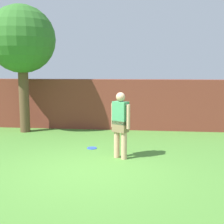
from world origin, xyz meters
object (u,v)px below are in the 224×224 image
(tree, at_px, (22,41))
(frisbee_blue, at_px, (92,148))
(car, at_px, (172,100))
(person, at_px, (120,122))

(tree, bearing_deg, frisbee_blue, -35.75)
(car, bearing_deg, person, 65.64)
(tree, distance_m, car, 6.41)
(tree, distance_m, person, 5.02)
(tree, xyz_separation_m, frisbee_blue, (2.70, -1.94, -3.10))
(person, xyz_separation_m, frisbee_blue, (-0.86, 0.82, -0.89))
(tree, relative_size, car, 0.98)
(person, relative_size, frisbee_blue, 6.00)
(tree, height_order, person, tree)
(tree, bearing_deg, person, -37.88)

